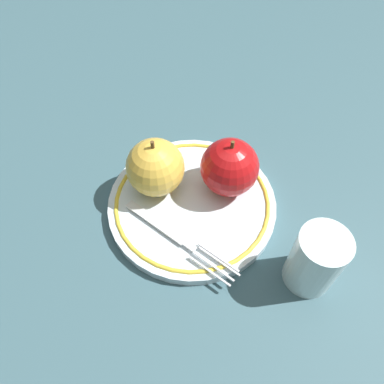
# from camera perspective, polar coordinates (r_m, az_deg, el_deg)

# --- Properties ---
(ground_plane) EXTENTS (2.00, 2.00, 0.00)m
(ground_plane) POSITION_cam_1_polar(r_m,az_deg,el_deg) (0.55, 1.73, -1.04)
(ground_plane) COLOR #385862
(plate) EXTENTS (0.24, 0.24, 0.02)m
(plate) POSITION_cam_1_polar(r_m,az_deg,el_deg) (0.53, -0.00, -1.77)
(plate) COLOR silver
(plate) RESTS_ON ground_plane
(apple_red_whole) EXTENTS (0.08, 0.08, 0.09)m
(apple_red_whole) POSITION_cam_1_polar(r_m,az_deg,el_deg) (0.51, 5.75, 3.77)
(apple_red_whole) COLOR #B31013
(apple_red_whole) RESTS_ON plate
(apple_second_whole) EXTENTS (0.08, 0.08, 0.09)m
(apple_second_whole) POSITION_cam_1_polar(r_m,az_deg,el_deg) (0.51, -5.61, 3.75)
(apple_second_whole) COLOR gold
(apple_second_whole) RESTS_ON plate
(fork) EXTENTS (0.14, 0.14, 0.00)m
(fork) POSITION_cam_1_polar(r_m,az_deg,el_deg) (0.49, -2.48, -6.78)
(fork) COLOR silver
(fork) RESTS_ON plate
(drinking_glass) EXTENTS (0.06, 0.06, 0.09)m
(drinking_glass) POSITION_cam_1_polar(r_m,az_deg,el_deg) (0.47, 18.31, -9.84)
(drinking_glass) COLOR silver
(drinking_glass) RESTS_ON ground_plane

